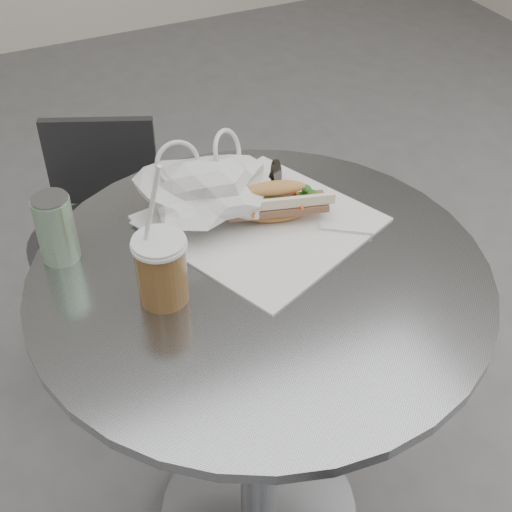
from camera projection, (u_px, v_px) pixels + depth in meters
name	position (u px, v px, depth m)	size (l,w,h in m)	color
cafe_table	(259.00, 381.00, 1.34)	(0.76, 0.76, 0.74)	slate
chair_far	(108.00, 269.00, 1.84)	(0.37, 0.39, 0.66)	#313133
sandwich_paper	(267.00, 225.00, 1.25)	(0.33, 0.31, 0.00)	white
banh_mi	(276.00, 202.00, 1.24)	(0.23, 0.14, 0.07)	#D1834F
iced_coffee	(161.00, 268.00, 1.08)	(0.08, 0.08, 0.25)	brown
sunglasses	(271.00, 185.00, 1.32)	(0.09, 0.10, 0.05)	black
plastic_bag	(209.00, 192.00, 1.24)	(0.22, 0.17, 0.11)	white
napkin_stack	(169.00, 221.00, 1.26)	(0.13, 0.13, 0.01)	white
drink_can	(56.00, 228.00, 1.15)	(0.06, 0.06, 0.12)	#5DA062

